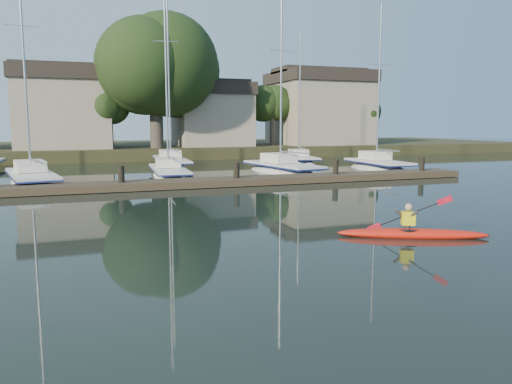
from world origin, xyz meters
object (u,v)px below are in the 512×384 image
object	(u,v)px
sailboat_4	(378,173)
sailboat_6	(171,168)
sailboat_2	(169,180)
dock	(181,183)
sailboat_1	(32,188)
kayak	(412,232)
sailboat_3	(282,176)
sailboat_7	(300,165)

from	to	relation	value
sailboat_4	sailboat_6	size ratio (longest dim) A/B	0.80
sailboat_2	sailboat_4	bearing A→B (deg)	2.41
dock	sailboat_4	size ratio (longest dim) A/B	2.66
sailboat_1	kayak	bearing A→B (deg)	-67.31
sailboat_3	dock	bearing A→B (deg)	-156.45
sailboat_2	kayak	bearing A→B (deg)	-74.97
sailboat_1	sailboat_3	distance (m)	15.16
dock	sailboat_6	xyz separation A→B (m)	(1.80, 12.84, -0.39)
sailboat_4	sailboat_6	bearing A→B (deg)	151.19
sailboat_3	sailboat_2	bearing A→B (deg)	169.33
sailboat_1	sailboat_6	world-z (taller)	sailboat_6
sailboat_1	sailboat_4	size ratio (longest dim) A/B	1.13
dock	sailboat_2	size ratio (longest dim) A/B	2.43
sailboat_4	sailboat_7	size ratio (longest dim) A/B	1.09
sailboat_3	sailboat_4	xyz separation A→B (m)	(7.32, -0.09, -0.00)
dock	sailboat_6	size ratio (longest dim) A/B	2.12
kayak	sailboat_7	bearing A→B (deg)	96.60
sailboat_2	sailboat_7	bearing A→B (deg)	34.52
sailboat_7	sailboat_4	bearing A→B (deg)	-63.10
dock	sailboat_7	distance (m)	17.66
sailboat_1	sailboat_7	world-z (taller)	sailboat_1
sailboat_3	sailboat_4	size ratio (longest dim) A/B	1.08
sailboat_1	sailboat_2	xyz separation A→B (m)	(7.65, 1.07, 0.02)
kayak	sailboat_3	size ratio (longest dim) A/B	0.31
sailboat_3	sailboat_6	world-z (taller)	sailboat_6
sailboat_6	sailboat_7	distance (m)	10.70
sailboat_1	sailboat_2	bearing A→B (deg)	-2.31
sailboat_2	sailboat_4	world-z (taller)	sailboat_2
sailboat_7	kayak	bearing A→B (deg)	-99.65
sailboat_2	sailboat_3	world-z (taller)	sailboat_2
kayak	dock	bearing A→B (deg)	131.18
sailboat_3	sailboat_7	bearing A→B (deg)	48.85
kayak	sailboat_7	world-z (taller)	sailboat_7
sailboat_4	sailboat_7	distance (m)	8.05
sailboat_6	sailboat_7	size ratio (longest dim) A/B	1.37
sailboat_1	sailboat_6	size ratio (longest dim) A/B	0.90
sailboat_1	sailboat_4	world-z (taller)	sailboat_1
sailboat_3	sailboat_4	bearing A→B (deg)	-9.65
kayak	sailboat_4	world-z (taller)	sailboat_4
dock	sailboat_6	distance (m)	12.97
sailboat_2	sailboat_4	xyz separation A→B (m)	(14.79, -0.31, -0.03)
dock	sailboat_7	xyz separation A→B (m)	(12.49, 12.48, -0.38)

